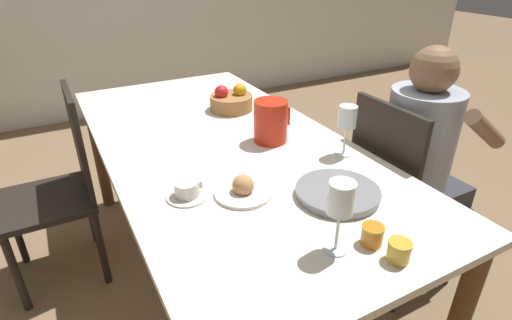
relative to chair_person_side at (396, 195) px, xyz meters
name	(u,v)px	position (x,y,z in m)	size (l,w,h in m)	color
ground_plane	(229,271)	(-0.68, 0.41, -0.51)	(20.00, 20.00, 0.00)	#7F6647
dining_table	(224,159)	(-0.68, 0.41, 0.17)	(1.00, 2.06, 0.76)	silver
chair_person_side	(396,195)	(0.00, 0.00, 0.00)	(0.42, 0.42, 0.97)	black
chair_opposite	(61,186)	(-1.36, 0.83, 0.00)	(0.42, 0.42, 0.97)	black
person_seated	(422,155)	(0.09, -0.02, 0.20)	(0.39, 0.41, 1.19)	#33333D
red_pitcher	(271,121)	(-0.49, 0.32, 0.35)	(0.17, 0.15, 0.19)	red
wine_glass_water	(347,119)	(-0.29, 0.06, 0.41)	(0.07, 0.07, 0.21)	white
wine_glass_juice	(341,202)	(-0.70, -0.40, 0.42)	(0.07, 0.07, 0.22)	white
teacup_near_person	(187,191)	(-0.97, 0.06, 0.28)	(0.14, 0.14, 0.06)	silver
serving_tray	(337,193)	(-0.52, -0.18, 0.27)	(0.29, 0.29, 0.03)	gray
bread_plate	(243,189)	(-0.80, -0.02, 0.27)	(0.20, 0.20, 0.08)	silver
jam_jar_amber	(372,234)	(-0.59, -0.43, 0.29)	(0.07, 0.07, 0.06)	#C67A1E
jam_jar_red	(399,250)	(-0.57, -0.51, 0.29)	(0.07, 0.07, 0.06)	gold
fruit_bowl	(231,101)	(-0.48, 0.76, 0.30)	(0.22, 0.22, 0.14)	#9E6B3D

